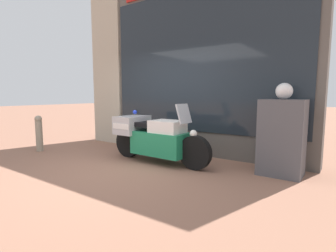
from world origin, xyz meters
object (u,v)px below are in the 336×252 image
object	(u,v)px
utility_cabinet	(282,138)
white_helmet	(284,91)
street_bollard	(39,133)
paramedic_motorcycle	(153,136)

from	to	relation	value
utility_cabinet	white_helmet	bearing A→B (deg)	101.24
white_helmet	street_bollard	world-z (taller)	white_helmet
utility_cabinet	street_bollard	world-z (taller)	utility_cabinet
paramedic_motorcycle	utility_cabinet	bearing A→B (deg)	14.33
white_helmet	street_bollard	xyz separation A→B (m)	(-5.26, -1.39, -0.98)
white_helmet	utility_cabinet	bearing A→B (deg)	-78.76
white_helmet	street_bollard	size ratio (longest dim) A/B	0.32
utility_cabinet	white_helmet	xyz separation A→B (m)	(-0.00, 0.02, 0.79)
utility_cabinet	paramedic_motorcycle	bearing A→B (deg)	-166.69
utility_cabinet	street_bollard	bearing A→B (deg)	-165.46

